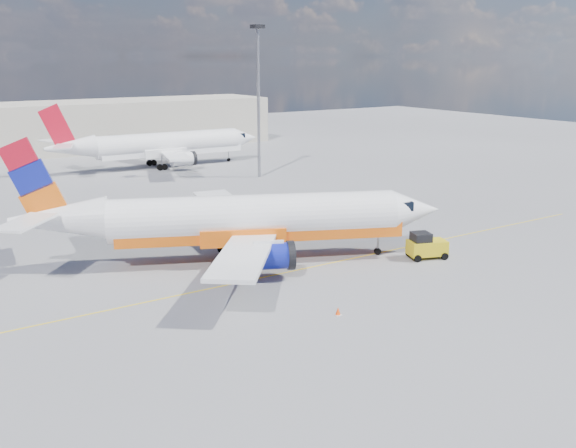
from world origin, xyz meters
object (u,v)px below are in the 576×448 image
gse_tug (426,246)px  main_jet (241,220)px  second_jet (162,145)px  traffic_cone (338,311)px

gse_tug → main_jet: bearing=169.6°
second_jet → gse_tug: (0.86, -51.10, -2.16)m
main_jet → second_jet: main_jet is taller
main_jet → gse_tug: main_jet is taller
second_jet → gse_tug: 51.15m
second_jet → traffic_cone: 57.78m
main_jet → traffic_cone: (-0.20, -12.49, -3.07)m
gse_tug → traffic_cone: size_ratio=6.51×
second_jet → traffic_cone: size_ratio=61.64×
main_jet → second_jet: size_ratio=1.03×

